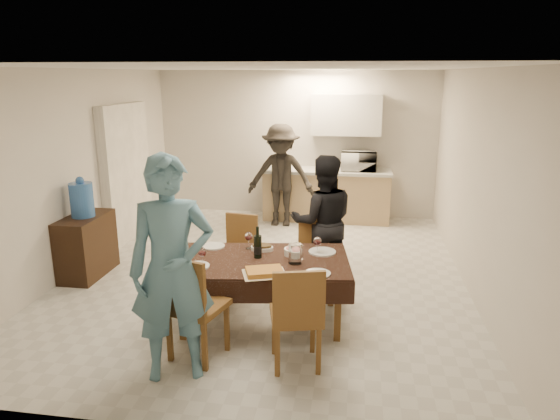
{
  "coord_description": "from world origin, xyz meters",
  "views": [
    {
      "loc": [
        1.11,
        -5.96,
        2.53
      ],
      "look_at": [
        0.23,
        -0.3,
        0.96
      ],
      "focal_mm": 32.0,
      "sensor_mm": 36.0,
      "label": 1
    }
  ],
  "objects": [
    {
      "name": "plate_far_right",
      "position": [
        0.79,
        -0.95,
        0.7
      ],
      "size": [
        0.29,
        0.29,
        0.02
      ],
      "primitive_type": "cylinder",
      "color": "silver",
      "rests_on": "dining_table"
    },
    {
      "name": "water_pitcher",
      "position": [
        0.54,
        -1.3,
        0.79
      ],
      "size": [
        0.13,
        0.13,
        0.2
      ],
      "primitive_type": "cylinder",
      "color": "white",
      "rests_on": "dining_table"
    },
    {
      "name": "wine_glass_b",
      "position": [
        0.74,
        -1.0,
        0.79
      ],
      "size": [
        0.09,
        0.09,
        0.19
      ],
      "primitive_type": null,
      "color": "white",
      "rests_on": "dining_table"
    },
    {
      "name": "wine_glass_c",
      "position": [
        -0.01,
        -0.95,
        0.79
      ],
      "size": [
        0.09,
        0.09,
        0.19
      ],
      "primitive_type": null,
      "color": "white",
      "rests_on": "dining_table"
    },
    {
      "name": "person_far",
      "position": [
        0.74,
        -0.2,
        0.81
      ],
      "size": [
        0.89,
        0.75,
        1.62
      ],
      "primitive_type": "imported",
      "rotation": [
        0.0,
        0.0,
        3.33
      ],
      "color": "black",
      "rests_on": "floor"
    },
    {
      "name": "plate_near_right",
      "position": [
        0.79,
        -1.55,
        0.7
      ],
      "size": [
        0.25,
        0.25,
        0.01
      ],
      "primitive_type": "cylinder",
      "color": "silver",
      "rests_on": "dining_table"
    },
    {
      "name": "water_jug",
      "position": [
        -2.28,
        -0.36,
        1.0
      ],
      "size": [
        0.29,
        0.29,
        0.43
      ],
      "primitive_type": "cylinder",
      "color": "#3A73CB",
      "rests_on": "console"
    },
    {
      "name": "kitchen_worktop",
      "position": [
        0.6,
        2.68,
        0.89
      ],
      "size": [
        2.24,
        0.64,
        0.05
      ],
      "primitive_type": "cube",
      "color": "#B7B7B2",
      "rests_on": "kitchen_base_cabinet"
    },
    {
      "name": "mushroom_dish",
      "position": [
        0.14,
        -0.97,
        0.71
      ],
      "size": [
        0.22,
        0.22,
        0.04
      ],
      "primitive_type": "cylinder",
      "color": "silver",
      "rests_on": "dining_table"
    },
    {
      "name": "upper_cabinet",
      "position": [
        0.9,
        2.82,
        1.85
      ],
      "size": [
        1.2,
        0.34,
        0.7
      ],
      "primitive_type": "cube",
      "color": "silver",
      "rests_on": "wall_back"
    },
    {
      "name": "person_kitchen",
      "position": [
        -0.15,
        2.23,
        0.87
      ],
      "size": [
        1.12,
        0.64,
        1.73
      ],
      "primitive_type": "imported",
      "color": "black",
      "rests_on": "floor"
    },
    {
      "name": "wall_front",
      "position": [
        0.0,
        -3.0,
        1.3
      ],
      "size": [
        5.0,
        0.02,
        2.6
      ],
      "primitive_type": "cube",
      "color": "beige",
      "rests_on": "floor"
    },
    {
      "name": "person_near",
      "position": [
        -0.36,
        -2.3,
        0.97
      ],
      "size": [
        0.82,
        0.68,
        1.93
      ],
      "primitive_type": "imported",
      "rotation": [
        0.0,
        0.0,
        0.35
      ],
      "color": "teal",
      "rests_on": "floor"
    },
    {
      "name": "ceiling",
      "position": [
        0.0,
        0.0,
        2.6
      ],
      "size": [
        5.0,
        6.0,
        0.02
      ],
      "primitive_type": "cube",
      "color": "white",
      "rests_on": "wall_back"
    },
    {
      "name": "wall_right",
      "position": [
        2.5,
        0.0,
        1.3
      ],
      "size": [
        0.02,
        6.0,
        2.6
      ],
      "primitive_type": "cube",
      "color": "beige",
      "rests_on": "floor"
    },
    {
      "name": "wine_glass_a",
      "position": [
        -0.36,
        -1.5,
        0.79
      ],
      "size": [
        0.08,
        0.08,
        0.19
      ],
      "primitive_type": null,
      "color": "white",
      "rests_on": "dining_table"
    },
    {
      "name": "plate_far_left",
      "position": [
        -0.41,
        -0.95,
        0.7
      ],
      "size": [
        0.25,
        0.25,
        0.01
      ],
      "primitive_type": "cylinder",
      "color": "silver",
      "rests_on": "dining_table"
    },
    {
      "name": "wall_left",
      "position": [
        -2.5,
        0.0,
        1.3
      ],
      "size": [
        0.02,
        6.0,
        2.6
      ],
      "primitive_type": "cube",
      "color": "beige",
      "rests_on": "floor"
    },
    {
      "name": "chair_near_left",
      "position": [
        -0.26,
        -2.1,
        0.62
      ],
      "size": [
        0.58,
        0.58,
        0.55
      ],
      "rotation": [
        0.0,
        0.0,
        -0.29
      ],
      "color": "brown",
      "rests_on": "floor"
    },
    {
      "name": "dining_table",
      "position": [
        0.19,
        -1.25,
        0.66
      ],
      "size": [
        1.89,
        1.26,
        0.69
      ],
      "rotation": [
        0.0,
        0.0,
        0.14
      ],
      "color": "black",
      "rests_on": "floor"
    },
    {
      "name": "microwave",
      "position": [
        1.14,
        2.68,
        1.08
      ],
      "size": [
        0.6,
        0.4,
        0.33
      ],
      "primitive_type": "imported",
      "rotation": [
        0.0,
        0.0,
        3.14
      ],
      "color": "silver",
      "rests_on": "kitchen_worktop"
    },
    {
      "name": "chair_far_left",
      "position": [
        -0.26,
        -0.59,
        0.55
      ],
      "size": [
        0.46,
        0.47,
        0.49
      ],
      "rotation": [
        0.0,
        0.0,
        2.99
      ],
      "color": "brown",
      "rests_on": "floor"
    },
    {
      "name": "wine_bottle",
      "position": [
        0.14,
        -1.2,
        0.86
      ],
      "size": [
        0.08,
        0.08,
        0.34
      ],
      "primitive_type": null,
      "color": "black",
      "rests_on": "dining_table"
    },
    {
      "name": "chair_near_right",
      "position": [
        0.64,
        -2.09,
        0.59
      ],
      "size": [
        0.53,
        0.54,
        0.53
      ],
      "rotation": [
        0.0,
        0.0,
        0.24
      ],
      "color": "brown",
      "rests_on": "floor"
    },
    {
      "name": "savoury_tart",
      "position": [
        0.29,
        -1.63,
        0.72
      ],
      "size": [
        0.48,
        0.42,
        0.05
      ],
      "primitive_type": "cube",
      "rotation": [
        0.0,
        0.0,
        0.34
      ],
      "color": "#BC9037",
      "rests_on": "dining_table"
    },
    {
      "name": "kitchen_base_cabinet",
      "position": [
        0.6,
        2.68,
        0.43
      ],
      "size": [
        2.2,
        0.6,
        0.86
      ],
      "primitive_type": "cube",
      "color": "tan",
      "rests_on": "floor"
    },
    {
      "name": "console",
      "position": [
        -2.28,
        -0.36,
        0.39
      ],
      "size": [
        0.43,
        0.85,
        0.79
      ],
      "primitive_type": "cube",
      "color": "black",
      "rests_on": "floor"
    },
    {
      "name": "stub_partition",
      "position": [
        -2.42,
        1.2,
        1.05
      ],
      "size": [
        0.15,
        1.4,
        2.1
      ],
      "primitive_type": "cube",
      "color": "white",
      "rests_on": "floor"
    },
    {
      "name": "chair_far_right",
      "position": [
        0.64,
        -0.59,
        0.55
      ],
      "size": [
        0.45,
        0.45,
        0.49
      ],
      "rotation": [
        0.0,
        0.0,
        3.03
      ],
      "color": "brown",
      "rests_on": "floor"
    },
    {
      "name": "plate_near_left",
      "position": [
        -0.41,
        -1.55,
        0.7
      ],
      "size": [
        0.26,
        0.26,
        0.02
      ],
      "primitive_type": "cylinder",
      "color": "silver",
      "rests_on": "dining_table"
    },
    {
      "name": "salad_bowl",
      "position": [
        0.49,
        -1.07,
        0.73
      ],
      "size": [
        0.19,
        0.19,
        0.07
      ],
      "primitive_type": "cylinder",
      "color": "silver",
      "rests_on": "dining_table"
    },
    {
      "name": "wall_back",
      "position": [
        0.0,
        3.0,
        1.3
      ],
      "size": [
        5.0,
        0.02,
        2.6
      ],
      "primitive_type": "cube",
      "color": "beige",
      "rests_on": "floor"
    },
    {
      "name": "floor",
      "position": [
        0.0,
        0.0,
        0.0
      ],
      "size": [
        5.0,
        6.0,
        0.02
      ],
      "primitive_type": "cube",
      "color": "beige",
      "rests_on": "ground"
    }
  ]
}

